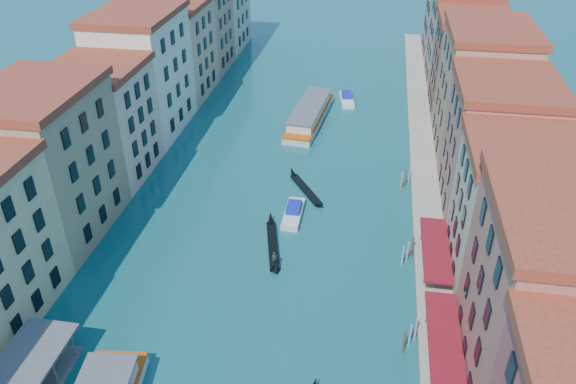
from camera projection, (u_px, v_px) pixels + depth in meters
name	position (u px, v px, depth m)	size (l,w,h in m)	color
left_bank_palazzos	(129.00, 91.00, 90.96)	(12.80, 128.40, 21.00)	#C2B088
right_bank_palazzos	(485.00, 112.00, 83.51)	(12.80, 128.40, 21.00)	#AA4841
quay	(423.00, 162.00, 89.50)	(4.00, 140.00, 1.00)	#9F9680
restaurant_awnings	(446.00, 351.00, 52.97)	(3.20, 44.55, 3.12)	maroon
mooring_poles_right	(409.00, 317.00, 59.15)	(1.44, 54.24, 3.20)	#562F1D
vaporetto_far	(310.00, 114.00, 103.41)	(6.89, 21.88, 3.20)	beige
gondola_fore	(273.00, 244.00, 71.36)	(3.99, 12.78, 2.58)	black
gondola_far	(305.00, 188.00, 83.11)	(7.13, 10.53, 1.69)	black
motorboat_mid	(293.00, 212.00, 77.23)	(2.32, 7.32, 1.52)	silver
motorboat_far	(347.00, 98.00, 111.71)	(3.57, 7.87, 1.57)	white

